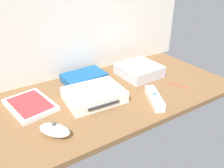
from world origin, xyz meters
The scene contains 9 objects.
ground_plane centered at (0.00, 0.00, -1.00)cm, with size 100.00×48.00×2.00cm, color brown.
back_wall centered at (0.00, 24.60, 32.00)cm, with size 110.00×1.20×64.00cm, color silver.
game_console centered at (-8.55, -0.91, 2.20)cm, with size 21.94×17.48×4.40cm.
mini_computer centered at (19.33, 7.28, 2.64)cm, with size 17.54×17.54×5.30cm.
game_case centered at (-30.25, 7.36, 0.76)cm, with size 16.74×21.10×1.56cm.
network_router centered at (-4.64, 15.50, 1.70)cm, with size 18.44×12.89×3.40cm.
remote_wand centered at (9.90, -13.94, 1.51)cm, with size 9.50×14.94×3.40cm.
remote_nunchuk centered at (-28.13, -12.65, 2.04)cm, with size 9.71×10.54×5.10cm.
stylus_pen centered at (27.06, -9.84, 0.35)cm, with size 0.70×0.70×9.00cm, color red.
Camera 1 is at (-42.30, -66.87, 45.73)cm, focal length 36.58 mm.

